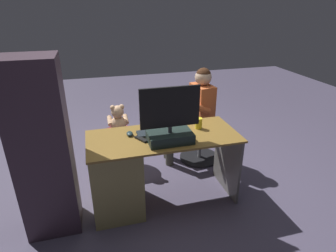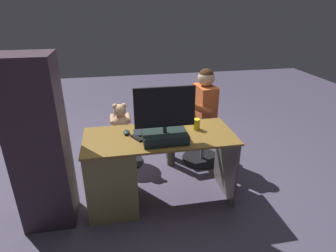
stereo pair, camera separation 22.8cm
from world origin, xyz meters
name	(u,v)px [view 1 (the left image)]	position (x,y,z in m)	size (l,w,h in m)	color
ground_plane	(156,179)	(0.00, 0.00, 0.00)	(10.00, 10.00, 0.00)	#484258
desk	(125,173)	(0.38, 0.35, 0.38)	(1.42, 0.63, 0.73)	brown
monitor	(170,126)	(-0.03, 0.49, 0.88)	(0.53, 0.24, 0.51)	black
keyboard	(159,132)	(0.03, 0.28, 0.74)	(0.42, 0.14, 0.02)	black
computer_mouse	(130,134)	(0.30, 0.26, 0.75)	(0.06, 0.10, 0.04)	#1C2D2F
cup	(199,123)	(-0.38, 0.28, 0.78)	(0.07, 0.07, 0.11)	yellow
tv_remote	(141,139)	(0.22, 0.39, 0.74)	(0.04, 0.15, 0.02)	black
office_chair_teddy	(120,146)	(0.35, -0.43, 0.26)	(0.49, 0.49, 0.46)	black
teddy_bear	(118,120)	(0.35, -0.45, 0.61)	(0.24, 0.24, 0.34)	#D9AC83
visitor_chair	(200,140)	(-0.65, -0.32, 0.27)	(0.51, 0.51, 0.46)	black
person	(194,108)	(-0.56, -0.33, 0.70)	(0.58, 0.51, 1.19)	#CA5D2E
equipment_rack	(43,151)	(1.04, 0.45, 0.77)	(0.44, 0.36, 1.54)	#342630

